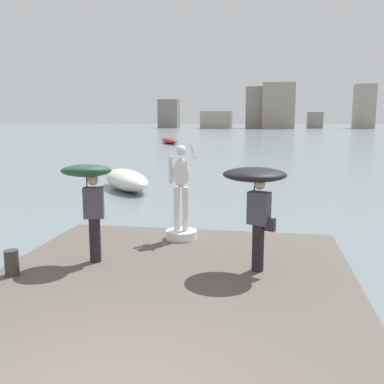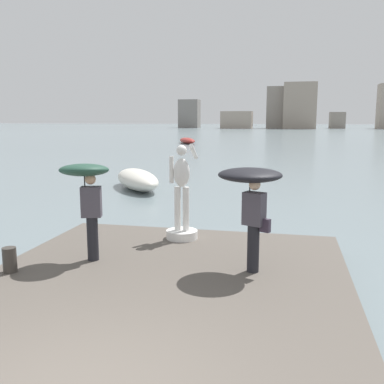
# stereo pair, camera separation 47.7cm
# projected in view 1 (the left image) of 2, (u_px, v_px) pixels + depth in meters

# --- Properties ---
(ground_plane) EXTENTS (400.00, 400.00, 0.00)m
(ground_plane) POSITION_uv_depth(u_px,v_px,m) (250.00, 151.00, 43.24)
(ground_plane) COLOR slate
(pier) EXTENTS (6.51, 10.03, 0.40)m
(pier) POSITION_uv_depth(u_px,v_px,m) (147.00, 329.00, 6.28)
(pier) COLOR #564F47
(pier) RESTS_ON ground
(statue_white_figure) EXTENTS (0.73, 0.93, 2.22)m
(statue_white_figure) POSITION_uv_depth(u_px,v_px,m) (181.00, 205.00, 10.15)
(statue_white_figure) COLOR white
(statue_white_figure) RESTS_ON pier
(onlooker_left) EXTENTS (1.18, 1.19, 1.97)m
(onlooker_left) POSITION_uv_depth(u_px,v_px,m) (89.00, 185.00, 8.41)
(onlooker_left) COLOR black
(onlooker_left) RESTS_ON pier
(onlooker_right) EXTENTS (1.53, 1.53, 1.90)m
(onlooker_right) POSITION_uv_depth(u_px,v_px,m) (256.00, 187.00, 7.94)
(onlooker_right) COLOR black
(onlooker_right) RESTS_ON pier
(mooring_bollard) EXTENTS (0.25, 0.25, 0.46)m
(mooring_bollard) POSITION_uv_depth(u_px,v_px,m) (12.00, 263.00, 7.84)
(mooring_bollard) COLOR #38332D
(mooring_bollard) RESTS_ON pier
(boat_far) EXTENTS (3.69, 4.41, 0.90)m
(boat_far) POSITION_uv_depth(u_px,v_px,m) (126.00, 180.00, 19.68)
(boat_far) COLOR silver
(boat_far) RESTS_ON ground
(boat_leftward) EXTENTS (3.70, 5.48, 0.74)m
(boat_leftward) POSITION_uv_depth(u_px,v_px,m) (169.00, 141.00, 55.32)
(boat_leftward) COLOR #9E2D28
(boat_leftward) RESTS_ON ground
(distant_skyline) EXTENTS (67.43, 13.58, 13.62)m
(distant_skyline) POSITION_uv_depth(u_px,v_px,m) (269.00, 110.00, 135.98)
(distant_skyline) COLOR gray
(distant_skyline) RESTS_ON ground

